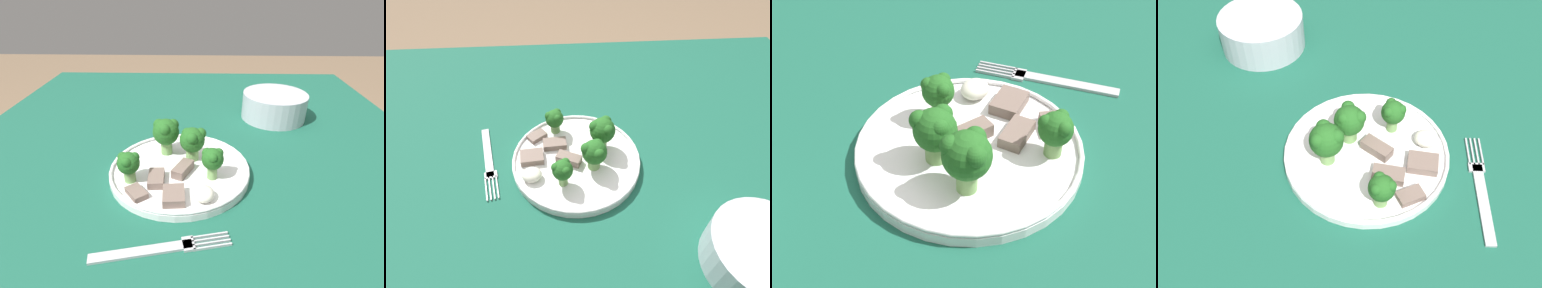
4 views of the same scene
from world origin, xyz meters
TOP-DOWN VIEW (x-y plane):
  - table at (0.00, 0.00)m, footprint 1.23×1.01m
  - dinner_plate at (0.03, -0.02)m, footprint 0.25×0.25m
  - fork at (0.21, -0.04)m, footprint 0.06×0.19m
  - cream_bowl at (-0.22, 0.20)m, footprint 0.16×0.16m
  - broccoli_floret_near_rim_left at (0.06, 0.04)m, footprint 0.04×0.04m
  - broccoli_floret_center_left at (-0.02, -0.05)m, footprint 0.05×0.05m
  - broccoli_floret_back_left at (0.00, 0.00)m, footprint 0.05×0.05m
  - broccoli_floret_front_left at (0.07, -0.10)m, footprint 0.04×0.04m
  - meat_slice_front_slice at (0.12, -0.03)m, footprint 0.05×0.04m
  - meat_slice_middle_slice at (0.05, -0.02)m, footprint 0.05×0.04m
  - meat_slice_rear_slice at (0.11, -0.09)m, footprint 0.04×0.04m
  - meat_slice_edge_slice at (0.07, -0.06)m, footprint 0.05×0.03m
  - sauce_dollop at (0.12, 0.02)m, footprint 0.04×0.03m

SIDE VIEW (x-z plane):
  - table at x=0.00m, z-range 0.27..0.97m
  - fork at x=0.21m, z-range 0.71..0.71m
  - dinner_plate at x=0.03m, z-range 0.71..0.73m
  - meat_slice_rear_slice at x=0.11m, z-range 0.72..0.73m
  - meat_slice_edge_slice at x=0.07m, z-range 0.72..0.73m
  - meat_slice_front_slice at x=0.12m, z-range 0.72..0.74m
  - meat_slice_middle_slice at x=0.05m, z-range 0.72..0.74m
  - sauce_dollop at x=0.12m, z-range 0.72..0.74m
  - cream_bowl at x=-0.22m, z-range 0.71..0.77m
  - broccoli_floret_front_left at x=0.07m, z-range 0.73..0.78m
  - broccoli_floret_near_rim_left at x=0.06m, z-range 0.73..0.79m
  - broccoli_floret_back_left at x=0.00m, z-range 0.73..0.79m
  - broccoli_floret_center_left at x=-0.02m, z-range 0.73..0.80m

